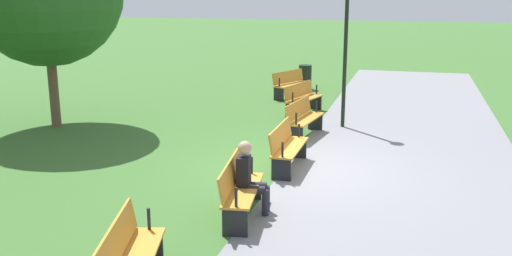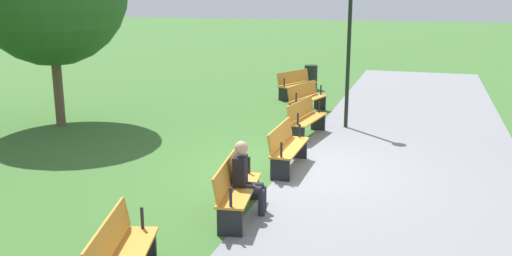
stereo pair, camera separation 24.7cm
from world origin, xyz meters
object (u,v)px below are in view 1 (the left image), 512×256
Objects in this scene: bench_2 at (303,118)px; bench_0 at (291,84)px; bench_4 at (239,188)px; trash_bin at (305,77)px; bench_1 at (302,98)px; bench_5 at (130,256)px; bench_3 at (287,146)px; lamp_post at (346,27)px; person_seated at (249,175)px.

bench_0 is at bearing -156.32° from bench_2.
trash_bin is at bearing 178.13° from bench_4.
bench_1 and bench_5 have the same top height.
bench_3 is 5.24m from bench_5.
bench_0 is 1.93× the size of trash_bin.
trash_bin is (-14.60, -0.74, -0.03)m from bench_5.
trash_bin is at bearing 167.05° from bench_5.
bench_3 is 9.52m from trash_bin.
bench_0 is at bearing 168.08° from bench_5.
lamp_post is at bearing 20.77° from trash_bin.
person_seated reaches higher than bench_4.
lamp_post reaches higher than bench_1.
bench_2 is 5.06m from person_seated.
lamp_post reaches higher than bench_3.
bench_0 and bench_1 have the same top height.
trash_bin is (-1.76, 0.14, -0.03)m from bench_0.
bench_0 and bench_2 have the same top height.
bench_5 is 0.46× the size of lamp_post.
bench_4 is (2.62, -0.18, 0.00)m from bench_3.
bench_3 and bench_5 have the same top height.
bench_2 is 1.92× the size of trash_bin.
bench_0 is 5.23m from bench_2.
bench_5 is 14.62m from trash_bin.
bench_0 is at bearing 179.94° from bench_4.
person_seated reaches higher than bench_0.
person_seated is (10.09, 1.54, 0.17)m from bench_0.
bench_4 is 2.62m from bench_5.
bench_5 is (5.19, -0.72, 0.00)m from bench_3.
bench_1 is at bearing -133.78° from lamp_post.
trash_bin is (-4.23, -0.74, -0.03)m from bench_1.
trash_bin is (-9.41, -1.46, -0.03)m from bench_3.
bench_1 is 1.01× the size of bench_2.
bench_5 reaches higher than trash_bin.
bench_0 and bench_5 have the same top height.
lamp_post is at bearing 164.91° from bench_4.
bench_1 is (2.47, 0.88, 0.00)m from bench_0.
bench_4 is at bearing -7.16° from lamp_post.
bench_2 is at bearing 173.40° from person_seated.
trash_bin is (-11.85, -1.39, -0.19)m from person_seated.
bench_3 is 0.45× the size of lamp_post.
bench_5 is at bearing -7.87° from bench_3.
bench_1 is 1.00× the size of bench_5.
bench_3 is at bearing 170.59° from person_seated.
trash_bin is at bearing -160.88° from bench_0.
lamp_post is at bearing 155.17° from bench_2.
bench_1 is at bearing 9.94° from trash_bin.
bench_2 is at bearing 172.07° from bench_4.
bench_0 is 1.00× the size of bench_2.
trash_bin is (-12.03, -1.28, -0.03)m from bench_4.
person_seated is 1.36× the size of trash_bin.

